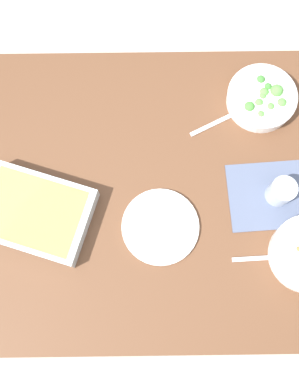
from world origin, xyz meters
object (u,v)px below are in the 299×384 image
object	(u,v)px
broccoli_bowl	(263,98)
side_plate	(162,227)
drink_cup	(282,192)
baking_dish	(36,213)
spoon_by_broccoli	(225,119)
spoon_by_stew	(274,257)

from	to	relation	value
broccoli_bowl	side_plate	distance (m)	0.49
drink_cup	broccoli_bowl	bearing A→B (deg)	-84.05
baking_dish	spoon_by_broccoli	size ratio (longest dim) A/B	2.13
spoon_by_stew	spoon_by_broccoli	size ratio (longest dim) A/B	1.06
broccoli_bowl	spoon_by_broccoli	xyz separation A→B (m)	(0.11, 0.05, -0.03)
baking_dish	drink_cup	xyz separation A→B (m)	(-0.69, -0.05, 0.00)
baking_dish	spoon_by_broccoli	bearing A→B (deg)	-152.25
drink_cup	baking_dish	bearing A→B (deg)	4.25
side_plate	spoon_by_broccoli	bearing A→B (deg)	-121.14
broccoli_bowl	spoon_by_broccoli	bearing A→B (deg)	25.89
broccoli_bowl	baking_dish	world-z (taller)	broccoli_bowl
broccoli_bowl	drink_cup	world-z (taller)	drink_cup
spoon_by_stew	spoon_by_broccoli	xyz separation A→B (m)	(0.12, -0.42, 0.00)
baking_dish	spoon_by_broccoli	world-z (taller)	baking_dish
broccoli_bowl	drink_cup	size ratio (longest dim) A/B	2.45
drink_cup	spoon_by_broccoli	xyz separation A→B (m)	(0.14, -0.24, -0.03)
baking_dish	spoon_by_stew	bearing A→B (deg)	169.03
baking_dish	drink_cup	size ratio (longest dim) A/B	4.15
baking_dish	drink_cup	distance (m)	0.69
drink_cup	side_plate	bearing A→B (deg)	14.79
side_plate	spoon_by_stew	world-z (taller)	side_plate
broccoli_bowl	drink_cup	xyz separation A→B (m)	(-0.03, 0.29, 0.01)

